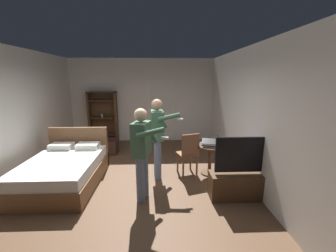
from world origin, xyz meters
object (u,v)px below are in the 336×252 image
at_px(side_table, 210,154).
at_px(suitcase_dark, 110,147).
at_px(bed, 65,170).
at_px(bottle_on_table, 218,141).
at_px(laptop, 209,143).
at_px(tv_flatscreen, 244,181).
at_px(bookshelf, 103,115).
at_px(person_blue_shirt, 142,149).
at_px(suitcase_small, 107,143).
at_px(wooden_chair, 189,152).
at_px(person_striped_shirt, 158,132).

height_order(side_table, suitcase_dark, side_table).
distance_m(bed, bottle_on_table, 3.36).
bearing_deg(laptop, tv_flatscreen, -66.12).
relative_size(bookshelf, person_blue_shirt, 1.04).
xyz_separation_m(side_table, person_blue_shirt, (-1.47, -1.01, 0.50)).
bearing_deg(bookshelf, laptop, -41.59).
bearing_deg(suitcase_dark, tv_flatscreen, -36.27).
relative_size(laptop, person_blue_shirt, 0.23).
height_order(bottle_on_table, person_blue_shirt, person_blue_shirt).
height_order(side_table, person_blue_shirt, person_blue_shirt).
bearing_deg(laptop, bottle_on_table, -11.93).
distance_m(bed, tv_flatscreen, 3.64).
bearing_deg(person_blue_shirt, bottle_on_table, 30.10).
bearing_deg(suitcase_small, wooden_chair, -27.78).
distance_m(laptop, person_striped_shirt, 1.20).
xyz_separation_m(bookshelf, side_table, (3.09, -2.66, -0.48)).
height_order(bookshelf, tv_flatscreen, bookshelf).
xyz_separation_m(person_blue_shirt, person_striped_shirt, (0.27, 0.93, 0.05)).
distance_m(side_table, laptop, 0.29).
relative_size(bottle_on_table, wooden_chair, 0.27).
height_order(bed, person_striped_shirt, person_striped_shirt).
bearing_deg(person_blue_shirt, person_striped_shirt, 74.01).
bearing_deg(person_striped_shirt, suitcase_small, 128.20).
bearing_deg(person_blue_shirt, wooden_chair, 45.58).
bearing_deg(suitcase_dark, suitcase_small, 113.69).
height_order(bed, tv_flatscreen, tv_flatscreen).
xyz_separation_m(bookshelf, bottle_on_table, (3.23, -2.74, -0.14)).
height_order(laptop, person_striped_shirt, person_striped_shirt).
bearing_deg(suitcase_small, person_striped_shirt, -38.76).
height_order(side_table, wooden_chair, wooden_chair).
relative_size(tv_flatscreen, wooden_chair, 1.28).
bearing_deg(laptop, suitcase_small, 143.98).
xyz_separation_m(bottle_on_table, person_striped_shirt, (-1.34, -0.00, 0.22)).
relative_size(wooden_chair, person_blue_shirt, 0.58).
xyz_separation_m(side_table, laptop, (-0.04, -0.04, 0.28)).
relative_size(tv_flatscreen, person_blue_shirt, 0.75).
xyz_separation_m(bookshelf, laptop, (3.05, -2.71, -0.20)).
bearing_deg(suitcase_small, tv_flatscreen, -30.03).
distance_m(bottle_on_table, suitcase_small, 3.69).
height_order(tv_flatscreen, person_striped_shirt, person_striped_shirt).
bearing_deg(person_striped_shirt, bottle_on_table, 0.19).
bearing_deg(side_table, suitcase_small, 144.93).
bearing_deg(tv_flatscreen, suitcase_dark, 140.55).
xyz_separation_m(bookshelf, tv_flatscreen, (3.49, -3.70, -0.63)).
bearing_deg(suitcase_dark, laptop, -26.96).
bearing_deg(tv_flatscreen, wooden_chair, 131.78).
relative_size(bottle_on_table, suitcase_small, 0.49).
height_order(bottle_on_table, person_striped_shirt, person_striped_shirt).
relative_size(bed, person_blue_shirt, 1.18).
bearing_deg(side_table, suitcase_dark, 150.93).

